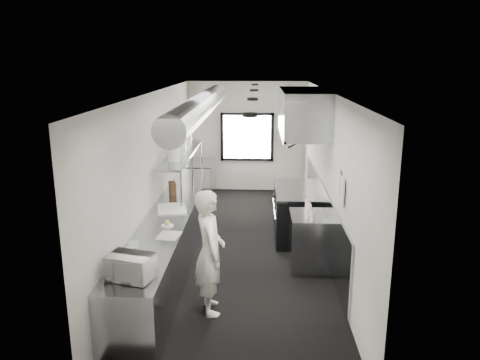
# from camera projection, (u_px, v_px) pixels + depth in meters

# --- Properties ---
(floor) EXTENTS (3.00, 8.00, 0.01)m
(floor) POSITION_uv_depth(u_px,v_px,m) (241.00, 249.00, 8.52)
(floor) COLOR black
(floor) RESTS_ON ground
(ceiling) EXTENTS (3.00, 8.00, 0.01)m
(ceiling) POSITION_uv_depth(u_px,v_px,m) (241.00, 92.00, 7.82)
(ceiling) COLOR silver
(ceiling) RESTS_ON wall_back
(wall_back) EXTENTS (3.00, 0.02, 2.80)m
(wall_back) POSITION_uv_depth(u_px,v_px,m) (247.00, 137.00, 12.04)
(wall_back) COLOR silver
(wall_back) RESTS_ON floor
(wall_front) EXTENTS (3.00, 0.02, 2.80)m
(wall_front) POSITION_uv_depth(u_px,v_px,m) (225.00, 277.00, 4.30)
(wall_front) COLOR silver
(wall_front) RESTS_ON floor
(wall_left) EXTENTS (0.02, 8.00, 2.80)m
(wall_left) POSITION_uv_depth(u_px,v_px,m) (156.00, 173.00, 8.23)
(wall_left) COLOR silver
(wall_left) RESTS_ON floor
(wall_right) EXTENTS (0.02, 8.00, 2.80)m
(wall_right) POSITION_uv_depth(u_px,v_px,m) (328.00, 175.00, 8.11)
(wall_right) COLOR silver
(wall_right) RESTS_ON floor
(wall_cladding) EXTENTS (0.03, 5.50, 1.10)m
(wall_cladding) POSITION_uv_depth(u_px,v_px,m) (322.00, 216.00, 8.62)
(wall_cladding) COLOR gray
(wall_cladding) RESTS_ON wall_right
(hvac_duct) EXTENTS (0.40, 6.40, 0.40)m
(hvac_duct) POSITION_uv_depth(u_px,v_px,m) (203.00, 105.00, 8.30)
(hvac_duct) COLOR gray
(hvac_duct) RESTS_ON ceiling
(service_window) EXTENTS (1.36, 0.05, 1.25)m
(service_window) POSITION_uv_depth(u_px,v_px,m) (247.00, 137.00, 12.01)
(service_window) COLOR white
(service_window) RESTS_ON wall_back
(exhaust_hood) EXTENTS (0.81, 2.20, 0.88)m
(exhaust_hood) POSITION_uv_depth(u_px,v_px,m) (303.00, 113.00, 8.56)
(exhaust_hood) COLOR gray
(exhaust_hood) RESTS_ON ceiling
(prep_counter) EXTENTS (0.70, 6.00, 0.90)m
(prep_counter) POSITION_uv_depth(u_px,v_px,m) (172.00, 235.00, 7.97)
(prep_counter) COLOR gray
(prep_counter) RESTS_ON floor
(pass_shelf) EXTENTS (0.45, 3.00, 0.68)m
(pass_shelf) POSITION_uv_depth(u_px,v_px,m) (182.00, 154.00, 9.15)
(pass_shelf) COLOR gray
(pass_shelf) RESTS_ON prep_counter
(range) EXTENTS (0.88, 1.60, 0.94)m
(range) POSITION_uv_depth(u_px,v_px,m) (297.00, 213.00, 9.04)
(range) COLOR black
(range) RESTS_ON floor
(bottle_station) EXTENTS (0.65, 0.80, 0.90)m
(bottle_station) POSITION_uv_depth(u_px,v_px,m) (310.00, 241.00, 7.69)
(bottle_station) COLOR gray
(bottle_station) RESTS_ON floor
(far_work_table) EXTENTS (0.70, 1.20, 0.90)m
(far_work_table) POSITION_uv_depth(u_px,v_px,m) (199.00, 180.00, 11.55)
(far_work_table) COLOR gray
(far_work_table) RESTS_ON floor
(notice_sheet_a) EXTENTS (0.02, 0.28, 0.38)m
(notice_sheet_a) POSITION_uv_depth(u_px,v_px,m) (338.00, 181.00, 6.90)
(notice_sheet_a) COLOR silver
(notice_sheet_a) RESTS_ON wall_right
(notice_sheet_b) EXTENTS (0.02, 0.28, 0.38)m
(notice_sheet_b) POSITION_uv_depth(u_px,v_px,m) (342.00, 191.00, 6.58)
(notice_sheet_b) COLOR silver
(notice_sheet_b) RESTS_ON wall_right
(line_cook) EXTENTS (0.55, 0.70, 1.71)m
(line_cook) POSITION_uv_depth(u_px,v_px,m) (210.00, 252.00, 6.24)
(line_cook) COLOR silver
(line_cook) RESTS_ON floor
(microwave) EXTENTS (0.56, 0.48, 0.29)m
(microwave) POSITION_uv_depth(u_px,v_px,m) (130.00, 267.00, 5.35)
(microwave) COLOR silver
(microwave) RESTS_ON prep_counter
(deli_tub_a) EXTENTS (0.16, 0.16, 0.11)m
(deli_tub_a) POSITION_uv_depth(u_px,v_px,m) (133.00, 250.00, 6.04)
(deli_tub_a) COLOR #AAB5A7
(deli_tub_a) RESTS_ON prep_counter
(deli_tub_b) EXTENTS (0.17, 0.17, 0.11)m
(deli_tub_b) POSITION_uv_depth(u_px,v_px,m) (133.00, 246.00, 6.19)
(deli_tub_b) COLOR #AAB5A7
(deli_tub_b) RESTS_ON prep_counter
(newspaper) EXTENTS (0.34, 0.41, 0.01)m
(newspaper) POSITION_uv_depth(u_px,v_px,m) (169.00, 236.00, 6.68)
(newspaper) COLOR silver
(newspaper) RESTS_ON prep_counter
(small_plate) EXTENTS (0.21, 0.21, 0.02)m
(small_plate) POSITION_uv_depth(u_px,v_px,m) (167.00, 226.00, 7.07)
(small_plate) COLOR white
(small_plate) RESTS_ON prep_counter
(pastry) EXTENTS (0.08, 0.08, 0.08)m
(pastry) POSITION_uv_depth(u_px,v_px,m) (167.00, 223.00, 7.05)
(pastry) COLOR tan
(pastry) RESTS_ON small_plate
(cutting_board) EXTENTS (0.58, 0.70, 0.02)m
(cutting_board) POSITION_uv_depth(u_px,v_px,m) (172.00, 209.00, 7.86)
(cutting_board) COLOR silver
(cutting_board) RESTS_ON prep_counter
(knife_block) EXTENTS (0.17, 0.24, 0.24)m
(knife_block) POSITION_uv_depth(u_px,v_px,m) (172.00, 188.00, 8.69)
(knife_block) COLOR #502D1C
(knife_block) RESTS_ON prep_counter
(plate_stack_a) EXTENTS (0.26, 0.26, 0.25)m
(plate_stack_a) POSITION_uv_depth(u_px,v_px,m) (174.00, 154.00, 8.35)
(plate_stack_a) COLOR white
(plate_stack_a) RESTS_ON pass_shelf
(plate_stack_b) EXTENTS (0.28, 0.28, 0.34)m
(plate_stack_b) POSITION_uv_depth(u_px,v_px,m) (179.00, 146.00, 8.91)
(plate_stack_b) COLOR white
(plate_stack_b) RESTS_ON pass_shelf
(plate_stack_c) EXTENTS (0.27, 0.27, 0.30)m
(plate_stack_c) POSITION_uv_depth(u_px,v_px,m) (184.00, 144.00, 9.26)
(plate_stack_c) COLOR white
(plate_stack_c) RESTS_ON pass_shelf
(plate_stack_d) EXTENTS (0.29, 0.29, 0.36)m
(plate_stack_d) POSITION_uv_depth(u_px,v_px,m) (186.00, 137.00, 9.82)
(plate_stack_d) COLOR white
(plate_stack_d) RESTS_ON pass_shelf
(squeeze_bottle_a) EXTENTS (0.06, 0.06, 0.17)m
(squeeze_bottle_a) POSITION_uv_depth(u_px,v_px,m) (312.00, 216.00, 7.27)
(squeeze_bottle_a) COLOR silver
(squeeze_bottle_a) RESTS_ON bottle_station
(squeeze_bottle_b) EXTENTS (0.07, 0.07, 0.18)m
(squeeze_bottle_b) POSITION_uv_depth(u_px,v_px,m) (307.00, 213.00, 7.40)
(squeeze_bottle_b) COLOR silver
(squeeze_bottle_b) RESTS_ON bottle_station
(squeeze_bottle_c) EXTENTS (0.06, 0.06, 0.18)m
(squeeze_bottle_c) POSITION_uv_depth(u_px,v_px,m) (310.00, 210.00, 7.52)
(squeeze_bottle_c) COLOR silver
(squeeze_bottle_c) RESTS_ON bottle_station
(squeeze_bottle_d) EXTENTS (0.07, 0.07, 0.16)m
(squeeze_bottle_d) POSITION_uv_depth(u_px,v_px,m) (309.00, 207.00, 7.69)
(squeeze_bottle_d) COLOR silver
(squeeze_bottle_d) RESTS_ON bottle_station
(squeeze_bottle_e) EXTENTS (0.07, 0.07, 0.18)m
(squeeze_bottle_e) POSITION_uv_depth(u_px,v_px,m) (307.00, 204.00, 7.83)
(squeeze_bottle_e) COLOR silver
(squeeze_bottle_e) RESTS_ON bottle_station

